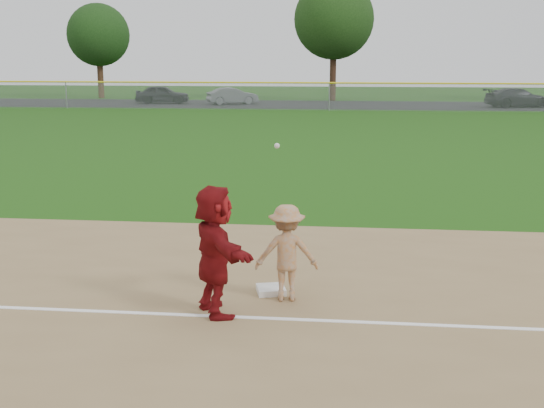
# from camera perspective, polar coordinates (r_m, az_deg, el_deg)

# --- Properties ---
(ground) EXTENTS (160.00, 160.00, 0.00)m
(ground) POSITION_cam_1_polar(r_m,az_deg,el_deg) (11.25, -0.84, -8.11)
(ground) COLOR #1B490E
(ground) RESTS_ON ground
(foul_line) EXTENTS (60.00, 0.10, 0.01)m
(foul_line) POSITION_cam_1_polar(r_m,az_deg,el_deg) (10.50, -1.38, -9.50)
(foul_line) COLOR white
(foul_line) RESTS_ON infield_dirt
(parking_asphalt) EXTENTS (120.00, 10.00, 0.01)m
(parking_asphalt) POSITION_cam_1_polar(r_m,az_deg,el_deg) (56.61, 4.95, 8.28)
(parking_asphalt) COLOR black
(parking_asphalt) RESTS_ON ground
(first_base) EXTENTS (0.56, 0.56, 0.10)m
(first_base) POSITION_cam_1_polar(r_m,az_deg,el_deg) (11.54, -0.08, -7.19)
(first_base) COLOR white
(first_base) RESTS_ON infield_dirt
(base_runner) EXTENTS (1.44, 1.93, 2.03)m
(base_runner) POSITION_cam_1_polar(r_m,az_deg,el_deg) (10.40, -4.81, -3.88)
(base_runner) COLOR maroon
(base_runner) RESTS_ON infield_dirt
(car_left) EXTENTS (4.70, 2.50, 1.52)m
(car_left) POSITION_cam_1_polar(r_m,az_deg,el_deg) (58.65, -9.15, 9.06)
(car_left) COLOR black
(car_left) RESTS_ON parking_asphalt
(car_mid) EXTENTS (4.37, 3.02, 1.37)m
(car_mid) POSITION_cam_1_polar(r_m,az_deg,el_deg) (56.99, -3.33, 9.02)
(car_mid) COLOR #55585D
(car_mid) RESTS_ON parking_asphalt
(car_right) EXTENTS (5.41, 3.34, 1.46)m
(car_right) POSITION_cam_1_polar(r_m,az_deg,el_deg) (56.97, 19.85, 8.37)
(car_right) COLOR black
(car_right) RESTS_ON parking_asphalt
(first_base_play) EXTENTS (1.08, 0.70, 2.57)m
(first_base_play) POSITION_cam_1_polar(r_m,az_deg,el_deg) (11.02, 1.23, -4.09)
(first_base_play) COLOR gray
(first_base_play) RESTS_ON infield_dirt
(outfield_fence) EXTENTS (110.00, 0.12, 110.00)m
(outfield_fence) POSITION_cam_1_polar(r_m,az_deg,el_deg) (50.52, 4.82, 10.02)
(outfield_fence) COLOR #999EA0
(outfield_fence) RESTS_ON ground
(tree_1) EXTENTS (5.80, 5.80, 8.75)m
(tree_1) POSITION_cam_1_polar(r_m,az_deg,el_deg) (67.63, -14.33, 13.53)
(tree_1) COLOR #3A2315
(tree_1) RESTS_ON ground
(tree_2) EXTENTS (7.00, 7.00, 10.58)m
(tree_2) POSITION_cam_1_polar(r_m,az_deg,el_deg) (62.06, 5.20, 15.14)
(tree_2) COLOR #321D12
(tree_2) RESTS_ON ground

